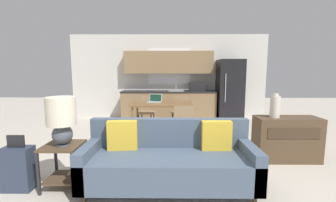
{
  "coord_description": "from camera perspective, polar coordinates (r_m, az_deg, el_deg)",
  "views": [
    {
      "loc": [
        0.06,
        -2.82,
        1.53
      ],
      "look_at": [
        0.01,
        1.5,
        0.95
      ],
      "focal_mm": 24.0,
      "sensor_mm": 36.0,
      "label": 1
    }
  ],
  "objects": [
    {
      "name": "wall_back",
      "position": [
        7.45,
        0.18,
        6.31
      ],
      "size": [
        6.4,
        0.07,
        2.7
      ],
      "color": "silver",
      "rests_on": "ground_plane"
    },
    {
      "name": "table_lamp",
      "position": [
        3.15,
        -25.46,
        -3.75
      ],
      "size": [
        0.36,
        0.36,
        0.63
      ],
      "color": "#4C515B",
      "rests_on": "side_table"
    },
    {
      "name": "suitcase",
      "position": [
        3.58,
        -33.76,
        -13.99
      ],
      "size": [
        0.36,
        0.22,
        0.73
      ],
      "color": "#2D384C",
      "rests_on": "ground_plane"
    },
    {
      "name": "side_table",
      "position": [
        3.34,
        -25.02,
        -13.1
      ],
      "size": [
        0.47,
        0.47,
        0.58
      ],
      "color": "brown",
      "rests_on": "ground_plane"
    },
    {
      "name": "couch",
      "position": [
        3.09,
        0.28,
        -14.88
      ],
      "size": [
        2.2,
        0.8,
        0.87
      ],
      "color": "#3D2D1E",
      "rests_on": "ground_plane"
    },
    {
      "name": "dining_table",
      "position": [
        5.34,
        -1.54,
        -1.3
      ],
      "size": [
        1.41,
        0.82,
        0.77
      ],
      "color": "brown",
      "rests_on": "ground_plane"
    },
    {
      "name": "ground_plane",
      "position": [
        3.21,
        -0.58,
        -20.82
      ],
      "size": [
        20.0,
        20.0,
        0.0
      ],
      "primitive_type": "plane",
      "color": "beige"
    },
    {
      "name": "credenza",
      "position": [
        4.4,
        27.86,
        -8.47
      ],
      "size": [
        1.05,
        0.43,
        0.75
      ],
      "color": "brown",
      "rests_on": "ground_plane"
    },
    {
      "name": "dining_chair_near_right",
      "position": [
        4.68,
        3.79,
        -5.46
      ],
      "size": [
        0.46,
        0.46,
        0.83
      ],
      "rotation": [
        0.0,
        0.0,
        3.24
      ],
      "color": "#997A56",
      "rests_on": "ground_plane"
    },
    {
      "name": "laptop",
      "position": [
        5.5,
        -3.37,
        0.21
      ],
      "size": [
        0.38,
        0.33,
        0.2
      ],
      "rotation": [
        0.0,
        0.0,
        -0.28
      ],
      "color": "#B7BABC",
      "rests_on": "dining_table"
    },
    {
      "name": "refrigerator",
      "position": [
        7.3,
        15.37,
        2.73
      ],
      "size": [
        0.75,
        0.77,
        1.88
      ],
      "color": "black",
      "rests_on": "ground_plane"
    },
    {
      "name": "kitchen_counter",
      "position": [
        7.18,
        0.3,
        2.16
      ],
      "size": [
        2.98,
        0.65,
        2.15
      ],
      "color": "#8E704C",
      "rests_on": "ground_plane"
    },
    {
      "name": "dining_chair_far_right",
      "position": [
        6.14,
        3.07,
        -2.29
      ],
      "size": [
        0.48,
        0.48,
        0.83
      ],
      "rotation": [
        0.0,
        0.0,
        -0.15
      ],
      "color": "#997A56",
      "rests_on": "ground_plane"
    },
    {
      "name": "vase",
      "position": [
        4.16,
        25.54,
        -1.25
      ],
      "size": [
        0.16,
        0.16,
        0.4
      ],
      "color": "beige",
      "rests_on": "credenza"
    },
    {
      "name": "dining_chair_far_left",
      "position": [
        6.14,
        -5.4,
        -2.32
      ],
      "size": [
        0.48,
        0.48,
        0.83
      ],
      "rotation": [
        0.0,
        0.0,
        -0.14
      ],
      "color": "#997A56",
      "rests_on": "ground_plane"
    }
  ]
}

